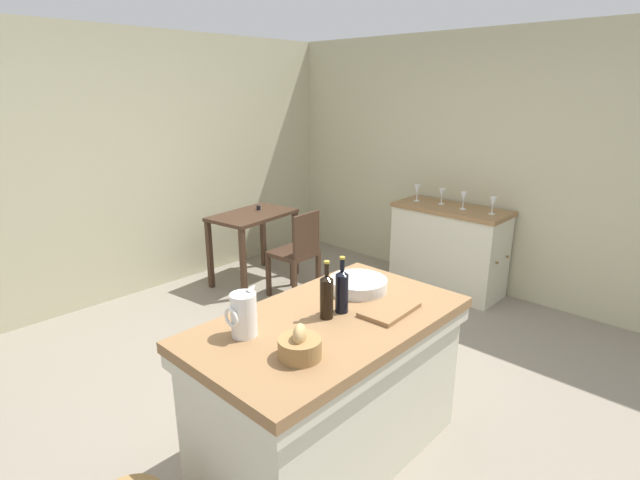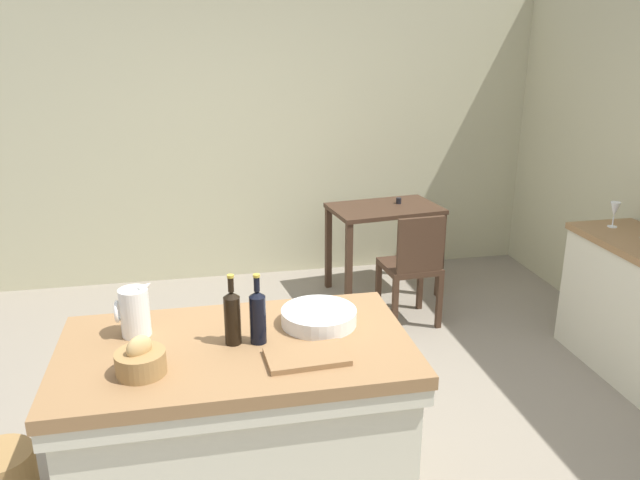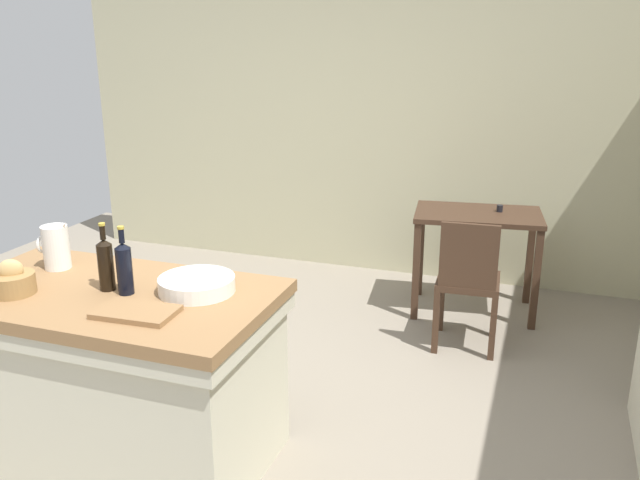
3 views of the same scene
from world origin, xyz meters
name	(u,v)px [view 3 (image 3 of 3)]	position (x,y,z in m)	size (l,w,h in m)	color
ground_plane	(241,416)	(0.00, 0.00, 0.00)	(6.76, 6.76, 0.00)	gray
wall_back	(370,121)	(0.00, 2.60, 1.30)	(5.32, 0.12, 2.60)	#B7B28E
island_table	(116,369)	(-0.40, -0.50, 0.47)	(1.54, 0.87, 0.88)	olive
writing_desk	(477,229)	(1.01, 1.90, 0.64)	(0.96, 0.67, 0.82)	#3D281C
wooden_chair	(468,280)	(1.04, 1.24, 0.49)	(0.43, 0.43, 0.90)	#3D281C
pitcher	(56,247)	(-0.83, -0.32, 0.99)	(0.17, 0.13, 0.26)	white
wash_bowl	(197,285)	(-0.01, -0.38, 0.91)	(0.35, 0.35, 0.07)	white
bread_basket	(12,282)	(-0.79, -0.67, 0.93)	(0.20, 0.20, 0.16)	olive
cutting_board	(136,312)	(-0.12, -0.69, 0.89)	(0.34, 0.21, 0.02)	olive
wine_bottle_dark	(124,267)	(-0.30, -0.50, 1.01)	(0.07, 0.07, 0.32)	black
wine_bottle_amber	(106,263)	(-0.41, -0.49, 1.01)	(0.07, 0.07, 0.32)	black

